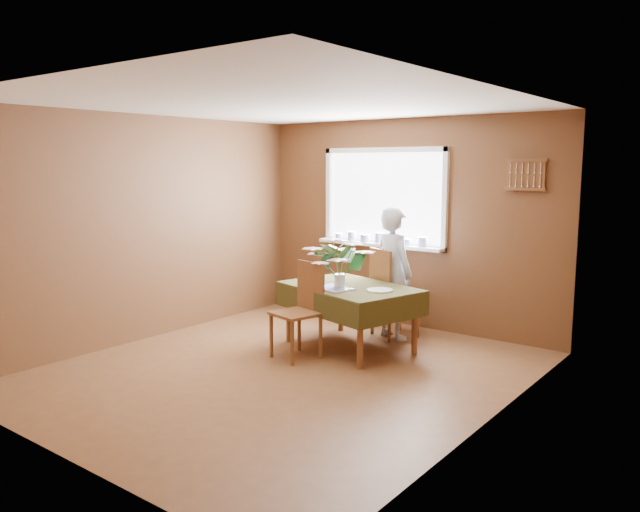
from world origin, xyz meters
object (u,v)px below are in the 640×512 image
Objects in this scene: seated_woman at (393,273)px; flower_bouquet at (340,257)px; dining_table at (349,293)px; chair_far at (389,290)px; chair_near at (302,306)px.

flower_bouquet is (-0.19, -0.76, 0.25)m from seated_woman.
flower_bouquet reaches higher than dining_table.
chair_far reaches higher than chair_near.
chair_far is 1.77× the size of flower_bouquet.
chair_far is at bearing 95.49° from dining_table.
seated_woman is at bearing 75.69° from flower_bouquet.
dining_table is 0.66m from seated_woman.
flower_bouquet is at bearing 78.53° from chair_near.
chair_far is at bearing 80.18° from flower_bouquet.
chair_near is at bearing -114.83° from flower_bouquet.
seated_woman is (0.38, 1.16, 0.22)m from chair_near.
chair_near is 0.65× the size of seated_woman.
dining_table is 2.77× the size of flower_bouquet.
chair_near is at bearing 101.94° from chair_far.
chair_far is 0.68× the size of seated_woman.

